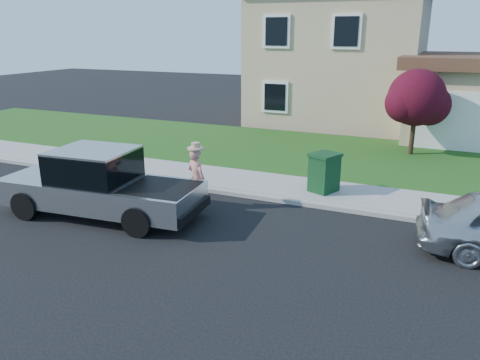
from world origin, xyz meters
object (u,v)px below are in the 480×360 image
woman (197,178)px  pickup_truck (100,185)px  ornamental_tree (417,100)px  trash_bin (324,172)px

woman → pickup_truck: bearing=56.7°
ornamental_tree → trash_bin: ornamental_tree is taller
pickup_truck → woman: woman is taller
ornamental_tree → trash_bin: bearing=-109.2°
pickup_truck → woman: size_ratio=3.00×
pickup_truck → woman: 2.50m
woman → ornamental_tree: bearing=-99.2°
ornamental_tree → trash_bin: size_ratio=2.85×
trash_bin → pickup_truck: bearing=-118.3°
ornamental_tree → woman: bearing=-121.1°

